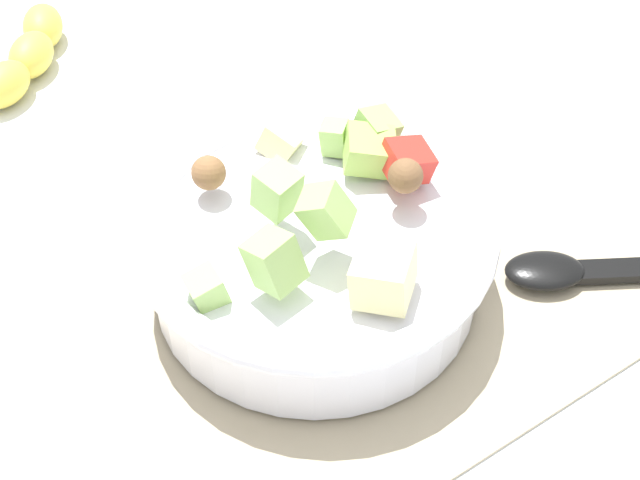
# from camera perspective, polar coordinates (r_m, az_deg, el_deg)

# --- Properties ---
(ground_plane) EXTENTS (2.40, 2.40, 0.00)m
(ground_plane) POSITION_cam_1_polar(r_m,az_deg,el_deg) (0.63, -0.28, -3.19)
(ground_plane) COLOR silver
(placemat) EXTENTS (0.49, 0.34, 0.01)m
(placemat) POSITION_cam_1_polar(r_m,az_deg,el_deg) (0.62, -0.28, -3.01)
(placemat) COLOR tan
(placemat) RESTS_ON ground_plane
(salad_bowl) EXTENTS (0.24, 0.24, 0.12)m
(salad_bowl) POSITION_cam_1_polar(r_m,az_deg,el_deg) (0.59, 0.04, -0.52)
(salad_bowl) COLOR white
(salad_bowl) RESTS_ON placemat
(serving_spoon) EXTENTS (0.20, 0.13, 0.01)m
(serving_spoon) POSITION_cam_1_polar(r_m,az_deg,el_deg) (0.65, 17.74, -1.81)
(serving_spoon) COLOR black
(serving_spoon) RESTS_ON placemat
(banana_whole) EXTENTS (0.12, 0.13, 0.04)m
(banana_whole) POSITION_cam_1_polar(r_m,az_deg,el_deg) (0.85, -18.31, 11.22)
(banana_whole) COLOR yellow
(banana_whole) RESTS_ON ground_plane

